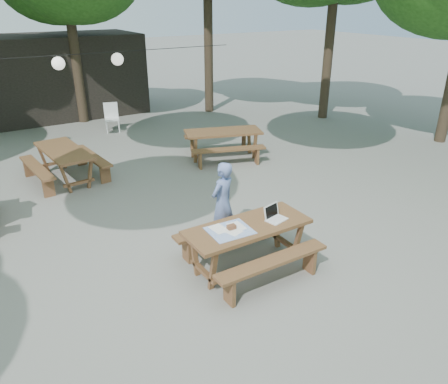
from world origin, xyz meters
name	(u,v)px	position (x,y,z in m)	size (l,w,h in m)	color
ground	(169,240)	(0.00, 0.00, 0.00)	(80.00, 80.00, 0.00)	slate
pavilion	(53,76)	(0.50, 10.50, 1.40)	(6.00, 3.00, 2.80)	black
main_picnic_table	(247,245)	(0.72, -1.43, 0.39)	(2.00, 1.58, 0.75)	#51381C
picnic_table_ne	(223,144)	(3.15, 3.21, 0.39)	(2.31, 2.11, 0.75)	#51381C
picnic_table_far_w	(66,164)	(-0.82, 3.87, 0.39)	(1.75, 2.06, 0.75)	#51381C
woman	(223,202)	(0.84, -0.49, 0.73)	(0.54, 0.35, 1.47)	#647AB8
plastic_chair	(112,123)	(1.46, 7.27, 0.26)	(0.54, 0.54, 0.90)	white
laptop	(274,216)	(1.19, -1.49, 0.81)	(0.38, 0.33, 0.24)	white
tabletop_clutter	(230,230)	(0.40, -1.42, 0.76)	(0.68, 0.58, 0.08)	blue
paper_lanterns	(59,63)	(-0.19, 6.00, 2.40)	(9.00, 0.34, 0.38)	black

